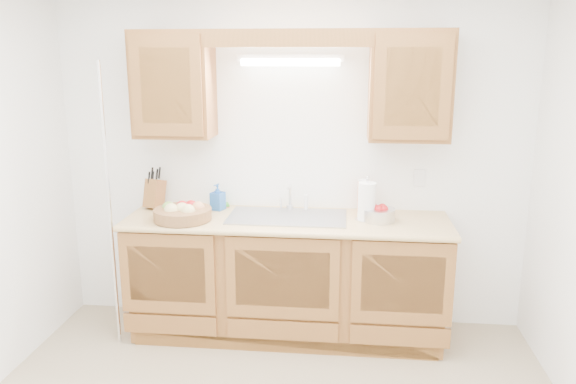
# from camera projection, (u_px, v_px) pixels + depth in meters

# --- Properties ---
(room) EXTENTS (3.52, 3.50, 2.50)m
(room) POSITION_uv_depth(u_px,v_px,m) (261.00, 217.00, 2.77)
(room) COLOR tan
(room) RESTS_ON ground
(base_cabinets) EXTENTS (2.20, 0.60, 0.86)m
(base_cabinets) POSITION_uv_depth(u_px,v_px,m) (287.00, 278.00, 4.12)
(base_cabinets) COLOR brown
(base_cabinets) RESTS_ON ground
(countertop) EXTENTS (2.30, 0.63, 0.04)m
(countertop) POSITION_uv_depth(u_px,v_px,m) (287.00, 221.00, 4.00)
(countertop) COLOR #D9B372
(countertop) RESTS_ON base_cabinets
(upper_cabinet_left) EXTENTS (0.55, 0.33, 0.75)m
(upper_cabinet_left) POSITION_uv_depth(u_px,v_px,m) (174.00, 85.00, 4.01)
(upper_cabinet_left) COLOR brown
(upper_cabinet_left) RESTS_ON room
(upper_cabinet_right) EXTENTS (0.55, 0.33, 0.75)m
(upper_cabinet_right) POSITION_uv_depth(u_px,v_px,m) (410.00, 86.00, 3.83)
(upper_cabinet_right) COLOR brown
(upper_cabinet_right) RESTS_ON room
(valance) EXTENTS (2.20, 0.05, 0.12)m
(valance) POSITION_uv_depth(u_px,v_px,m) (287.00, 38.00, 3.71)
(valance) COLOR brown
(valance) RESTS_ON room
(fluorescent_fixture) EXTENTS (0.76, 0.08, 0.08)m
(fluorescent_fixture) POSITION_uv_depth(u_px,v_px,m) (290.00, 60.00, 3.96)
(fluorescent_fixture) COLOR white
(fluorescent_fixture) RESTS_ON room
(sink) EXTENTS (0.84, 0.46, 0.36)m
(sink) POSITION_uv_depth(u_px,v_px,m) (287.00, 227.00, 4.03)
(sink) COLOR #9E9EA3
(sink) RESTS_ON countertop
(wire_shelf_pole) EXTENTS (0.03, 0.03, 2.00)m
(wire_shelf_pole) POSITION_uv_depth(u_px,v_px,m) (110.00, 209.00, 3.85)
(wire_shelf_pole) COLOR silver
(wire_shelf_pole) RESTS_ON ground
(outlet_plate) EXTENTS (0.08, 0.01, 0.12)m
(outlet_plate) POSITION_uv_depth(u_px,v_px,m) (419.00, 178.00, 4.13)
(outlet_plate) COLOR white
(outlet_plate) RESTS_ON room
(fruit_basket) EXTENTS (0.47, 0.47, 0.13)m
(fruit_basket) POSITION_uv_depth(u_px,v_px,m) (183.00, 212.00, 3.94)
(fruit_basket) COLOR brown
(fruit_basket) RESTS_ON countertop
(knife_block) EXTENTS (0.15, 0.20, 0.32)m
(knife_block) POSITION_uv_depth(u_px,v_px,m) (155.00, 193.00, 4.25)
(knife_block) COLOR brown
(knife_block) RESTS_ON countertop
(orange_canister) EXTENTS (0.08, 0.08, 0.25)m
(orange_canister) POSITION_uv_depth(u_px,v_px,m) (363.00, 196.00, 4.11)
(orange_canister) COLOR #F14B0D
(orange_canister) RESTS_ON countertop
(soap_bottle) EXTENTS (0.12, 0.12, 0.20)m
(soap_bottle) POSITION_uv_depth(u_px,v_px,m) (218.00, 197.00, 4.19)
(soap_bottle) COLOR #2158A8
(soap_bottle) RESTS_ON countertop
(sponge) EXTENTS (0.15, 0.12, 0.03)m
(sponge) POSITION_uv_depth(u_px,v_px,m) (221.00, 205.00, 4.29)
(sponge) COLOR #CC333F
(sponge) RESTS_ON countertop
(paper_towel) EXTENTS (0.16, 0.16, 0.32)m
(paper_towel) POSITION_uv_depth(u_px,v_px,m) (367.00, 202.00, 3.91)
(paper_towel) COLOR silver
(paper_towel) RESTS_ON countertop
(apple_bowl) EXTENTS (0.25, 0.25, 0.12)m
(apple_bowl) POSITION_uv_depth(u_px,v_px,m) (379.00, 214.00, 3.92)
(apple_bowl) COLOR silver
(apple_bowl) RESTS_ON countertop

